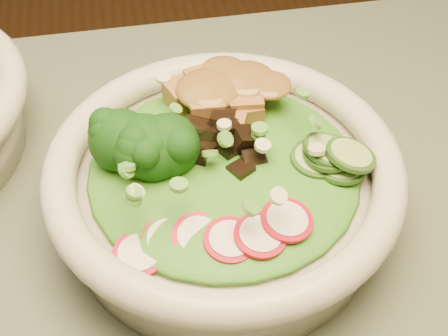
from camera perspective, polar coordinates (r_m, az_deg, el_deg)
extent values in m
cylinder|color=black|center=(1.10, 18.68, -3.96)|extent=(0.06, 0.06, 0.72)
cylinder|color=beige|center=(0.51, 0.00, -2.66)|extent=(0.25, 0.25, 0.05)
torus|color=beige|center=(0.49, 0.00, 0.12)|extent=(0.28, 0.28, 0.03)
ellipsoid|color=#1D6214|center=(0.49, 0.00, 0.08)|extent=(0.22, 0.22, 0.03)
ellipsoid|color=brown|center=(0.52, 0.17, 7.42)|extent=(0.07, 0.06, 0.02)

